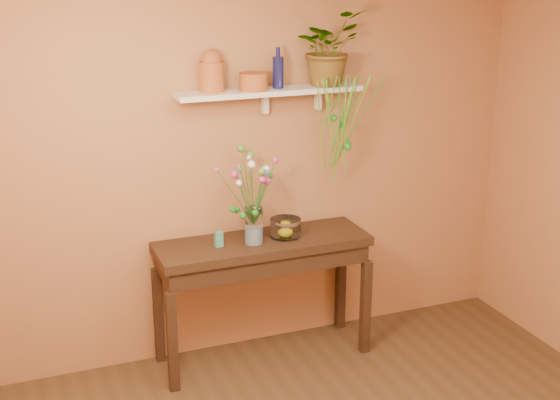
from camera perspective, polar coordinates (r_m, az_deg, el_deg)
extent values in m
cube|color=#B3703D|center=(5.31, -1.76, 2.42)|extent=(4.00, 0.04, 2.70)
cube|color=#362415|center=(5.20, -1.33, -3.38)|extent=(1.50, 0.48, 0.06)
cube|color=#362415|center=(5.24, -1.32, -4.36)|extent=(1.44, 0.44, 0.13)
cube|color=#362415|center=(5.06, -8.25, -10.71)|extent=(0.06, 0.06, 0.72)
cube|color=#362415|center=(5.51, 6.56, -8.15)|extent=(0.06, 0.06, 0.72)
cube|color=#362415|center=(5.42, -9.28, -8.70)|extent=(0.06, 0.06, 0.72)
cube|color=#362415|center=(5.84, 4.66, -6.50)|extent=(0.06, 0.06, 0.72)
cube|color=white|center=(5.08, -0.79, 8.32)|extent=(1.30, 0.24, 0.04)
cube|color=white|center=(5.18, -1.16, 7.47)|extent=(0.04, 0.05, 0.15)
cube|color=white|center=(5.33, 2.92, 7.74)|extent=(0.04, 0.05, 0.15)
cylinder|color=#BA5D2A|center=(4.96, -5.26, 9.36)|extent=(0.18, 0.18, 0.20)
sphere|color=#BA5D2A|center=(4.94, -5.29, 10.64)|extent=(0.13, 0.13, 0.13)
cylinder|color=#BA5D2A|center=(5.01, -2.04, 9.05)|extent=(0.21, 0.21, 0.12)
cylinder|color=#131547|center=(5.08, -0.15, 9.73)|extent=(0.10, 0.10, 0.21)
cylinder|color=#131547|center=(5.07, -0.15, 11.27)|extent=(0.04, 0.04, 0.06)
imported|color=#23821E|center=(5.22, 3.68, 11.55)|extent=(0.58, 0.55, 0.51)
cylinder|color=#23821E|center=(5.19, 5.08, 5.96)|extent=(0.13, 0.11, 0.64)
cylinder|color=#5A9D22|center=(5.14, 4.10, 6.04)|extent=(0.22, 0.06, 0.61)
cylinder|color=#5A9D22|center=(5.23, 4.94, 6.76)|extent=(0.15, 0.09, 0.52)
cylinder|color=#23821E|center=(5.22, 5.96, 5.84)|extent=(0.27, 0.24, 0.67)
cylinder|color=#5A9D22|center=(5.10, 3.84, 6.50)|extent=(0.14, 0.15, 0.52)
cylinder|color=#5A9D22|center=(5.16, 3.86, 7.48)|extent=(0.05, 0.11, 0.37)
cylinder|color=#23821E|center=(5.18, 4.36, 7.67)|extent=(0.15, 0.05, 0.34)
cylinder|color=#5A9D22|center=(5.17, 4.88, 5.44)|extent=(0.08, 0.18, 0.73)
cylinder|color=#5A9D22|center=(5.18, 4.89, 5.93)|extent=(0.08, 0.19, 0.64)
cylinder|color=#23821E|center=(5.16, 4.58, 6.52)|extent=(0.08, 0.12, 0.53)
cylinder|color=#5A9D22|center=(5.24, 5.30, 5.28)|extent=(0.23, 0.19, 0.78)
cylinder|color=#5A9D22|center=(5.20, 5.90, 7.38)|extent=(0.19, 0.06, 0.39)
cylinder|color=#23821E|center=(5.16, 4.58, 5.91)|extent=(0.12, 0.09, 0.64)
cylinder|color=#5A9D22|center=(5.10, 3.19, 5.47)|extent=(0.18, 0.22, 0.70)
cylinder|color=#5A9D22|center=(5.18, 5.01, 5.35)|extent=(0.08, 0.12, 0.75)
cylinder|color=#23821E|center=(5.17, 3.78, 7.13)|extent=(0.07, 0.07, 0.43)
cylinder|color=#5A9D22|center=(5.11, 3.69, 6.74)|extent=(0.11, 0.07, 0.48)
sphere|color=#23821E|center=(5.28, 5.17, 4.38)|extent=(0.05, 0.05, 0.05)
sphere|color=#23821E|center=(5.23, 5.23, 4.06)|extent=(0.05, 0.05, 0.05)
sphere|color=#23821E|center=(5.17, 4.12, 6.27)|extent=(0.05, 0.05, 0.05)
sphere|color=#23821E|center=(5.23, 4.84, 5.76)|extent=(0.05, 0.05, 0.05)
cylinder|color=white|center=(5.09, -2.02, -1.96)|extent=(0.12, 0.12, 0.26)
cylinder|color=silver|center=(5.11, -2.01, -2.67)|extent=(0.11, 0.11, 0.12)
cylinder|color=#386B28|center=(4.96, -1.72, 0.16)|extent=(0.02, 0.13, 0.40)
sphere|color=#5D9A3D|center=(4.85, -1.41, 2.19)|extent=(0.05, 0.05, 0.05)
cylinder|color=#386B28|center=(4.97, -1.71, -0.14)|extent=(0.03, 0.13, 0.34)
sphere|color=#C33E79|center=(4.87, -1.38, 1.57)|extent=(0.04, 0.04, 0.04)
cylinder|color=#386B28|center=(4.99, -1.61, 0.14)|extent=(0.05, 0.10, 0.38)
sphere|color=#6575DA|center=(4.90, -1.19, 2.12)|extent=(0.05, 0.05, 0.05)
cylinder|color=#386B28|center=(5.03, -1.54, -0.16)|extent=(0.08, 0.05, 0.31)
sphere|color=#C33E79|center=(4.97, -1.05, 1.48)|extent=(0.06, 0.06, 0.06)
cylinder|color=#386B28|center=(5.04, -1.19, 0.64)|extent=(0.17, 0.01, 0.43)
sphere|color=#C33E79|center=(5.01, -0.35, 3.08)|extent=(0.05, 0.05, 0.05)
cylinder|color=#386B28|center=(5.06, -1.39, 0.05)|extent=(0.13, 0.02, 0.32)
sphere|color=#23821E|center=(5.04, -0.76, 1.89)|extent=(0.04, 0.04, 0.04)
cylinder|color=#386B28|center=(5.07, -1.54, 0.30)|extent=(0.12, 0.07, 0.36)
sphere|color=white|center=(5.06, -1.06, 2.38)|extent=(0.05, 0.05, 0.05)
cylinder|color=#386B28|center=(5.11, -1.56, -0.13)|extent=(0.13, 0.12, 0.27)
sphere|color=white|center=(5.14, -1.10, 1.50)|extent=(0.04, 0.04, 0.04)
cylinder|color=#386B28|center=(5.06, -2.15, 0.87)|extent=(0.03, 0.11, 0.46)
sphere|color=#5D9A3D|center=(5.05, -2.27, 3.53)|extent=(0.05, 0.05, 0.05)
cylinder|color=#386B28|center=(5.05, -2.20, 0.74)|extent=(0.01, 0.10, 0.44)
sphere|color=white|center=(5.04, -2.38, 3.27)|extent=(0.03, 0.03, 0.03)
cylinder|color=#386B28|center=(5.06, -2.50, 1.09)|extent=(0.04, 0.14, 0.50)
sphere|color=#5D9A3D|center=(5.05, -2.98, 3.97)|extent=(0.05, 0.05, 0.05)
cylinder|color=#386B28|center=(5.05, -2.58, 0.37)|extent=(0.08, 0.09, 0.38)
sphere|color=#C33E79|center=(5.02, -3.16, 2.53)|extent=(0.04, 0.04, 0.04)
cylinder|color=#386B28|center=(5.03, -2.70, 0.16)|extent=(0.11, 0.06, 0.36)
sphere|color=#6575DA|center=(4.99, -3.39, 2.13)|extent=(0.03, 0.03, 0.03)
cylinder|color=#386B28|center=(5.03, -2.76, 0.08)|extent=(0.13, 0.05, 0.35)
sphere|color=#C33E79|center=(4.98, -3.51, 1.97)|extent=(0.06, 0.06, 0.06)
cylinder|color=#386B28|center=(4.95, -3.41, 0.22)|extent=(0.28, 0.07, 0.43)
sphere|color=#C33E79|center=(4.82, -4.87, 2.33)|extent=(0.03, 0.03, 0.03)
cylinder|color=#386B28|center=(4.94, -2.54, 0.24)|extent=(0.14, 0.13, 0.43)
sphere|color=#23821E|center=(4.80, -3.10, 2.37)|extent=(0.03, 0.03, 0.03)
cylinder|color=#386B28|center=(4.95, -2.57, -0.27)|extent=(0.14, 0.13, 0.34)
sphere|color=white|center=(4.82, -3.15, 1.31)|extent=(0.04, 0.04, 0.04)
cylinder|color=#386B28|center=(4.97, -2.11, 0.43)|extent=(0.05, 0.09, 0.44)
sphere|color=white|center=(4.86, -2.20, 2.73)|extent=(0.05, 0.05, 0.05)
sphere|color=#23821E|center=(5.14, -1.64, 0.03)|extent=(0.05, 0.05, 0.05)
sphere|color=#23821E|center=(5.03, -2.87, -1.22)|extent=(0.05, 0.05, 0.05)
sphere|color=#23821E|center=(5.05, -3.66, -0.72)|extent=(0.05, 0.05, 0.05)
sphere|color=#23821E|center=(5.13, -3.32, -0.79)|extent=(0.05, 0.05, 0.05)
sphere|color=#23821E|center=(4.99, -1.91, -0.99)|extent=(0.05, 0.05, 0.05)
sphere|color=#23821E|center=(5.10, -2.37, -0.88)|extent=(0.05, 0.05, 0.05)
cylinder|color=white|center=(5.23, 0.41, -2.13)|extent=(0.22, 0.22, 0.13)
cylinder|color=white|center=(5.25, 0.41, -2.74)|extent=(0.21, 0.21, 0.01)
sphere|color=#FFF518|center=(5.24, 0.42, -2.39)|extent=(0.07, 0.07, 0.07)
cube|color=teal|center=(5.07, -4.71, -3.00)|extent=(0.06, 0.04, 0.11)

